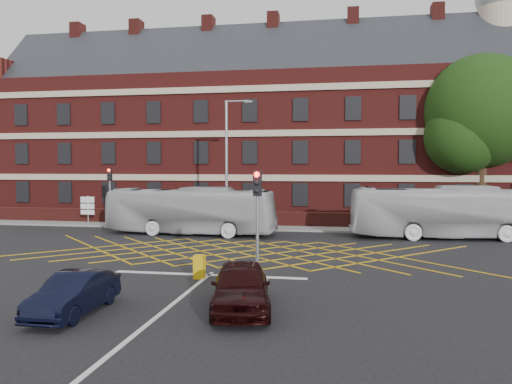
% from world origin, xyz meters
% --- Properties ---
extents(ground, '(120.00, 120.00, 0.00)m').
position_xyz_m(ground, '(0.00, 0.00, 0.00)').
color(ground, black).
rests_on(ground, ground).
extents(victorian_building, '(51.00, 12.17, 20.40)m').
position_xyz_m(victorian_building, '(0.25, 22.00, 7.84)').
color(victorian_building, '#5B1917').
rests_on(victorian_building, ground).
extents(boundary_wall, '(56.00, 0.50, 1.10)m').
position_xyz_m(boundary_wall, '(0.00, 13.00, 0.55)').
color(boundary_wall, '#541A16').
rests_on(boundary_wall, ground).
extents(far_pavement, '(60.00, 3.00, 0.12)m').
position_xyz_m(far_pavement, '(0.00, 12.00, 0.06)').
color(far_pavement, slate).
rests_on(far_pavement, ground).
extents(box_junction_hatching, '(8.22, 8.22, 0.02)m').
position_xyz_m(box_junction_hatching, '(0.00, 2.00, 0.01)').
color(box_junction_hatching, '#CC990C').
rests_on(box_junction_hatching, ground).
extents(stop_line, '(8.00, 0.30, 0.02)m').
position_xyz_m(stop_line, '(0.00, -3.50, 0.01)').
color(stop_line, silver).
rests_on(stop_line, ground).
extents(centre_line, '(0.15, 14.00, 0.02)m').
position_xyz_m(centre_line, '(0.00, -10.00, 0.01)').
color(centre_line, silver).
rests_on(centre_line, ground).
extents(bus_left, '(11.17, 3.32, 3.07)m').
position_xyz_m(bus_left, '(-4.40, 7.99, 1.53)').
color(bus_left, '#B8B9BD').
rests_on(bus_left, ground).
extents(bus_right, '(11.78, 3.60, 3.23)m').
position_xyz_m(bus_right, '(11.58, 8.98, 1.62)').
color(bus_right, silver).
rests_on(bus_right, ground).
extents(car_navy, '(1.32, 3.73, 1.23)m').
position_xyz_m(car_navy, '(-2.56, -9.34, 0.61)').
color(car_navy, black).
rests_on(car_navy, ground).
extents(car_maroon, '(2.54, 4.60, 1.48)m').
position_xyz_m(car_maroon, '(2.28, -8.05, 0.74)').
color(car_maroon, black).
rests_on(car_maroon, ground).
extents(deciduous_tree, '(8.38, 8.34, 12.61)m').
position_xyz_m(deciduous_tree, '(15.23, 16.22, 7.85)').
color(deciduous_tree, black).
rests_on(deciduous_tree, ground).
extents(traffic_light_near, '(0.70, 0.70, 4.27)m').
position_xyz_m(traffic_light_near, '(2.23, -4.81, 1.76)').
color(traffic_light_near, slate).
rests_on(traffic_light_near, ground).
extents(traffic_light_far, '(0.70, 0.70, 4.27)m').
position_xyz_m(traffic_light_far, '(-11.63, 11.32, 1.76)').
color(traffic_light_far, slate).
rests_on(traffic_light_far, ground).
extents(street_lamp, '(2.25, 1.00, 8.76)m').
position_xyz_m(street_lamp, '(-2.28, 9.43, 3.00)').
color(street_lamp, slate).
rests_on(street_lamp, ground).
extents(direction_signs, '(1.10, 0.16, 2.20)m').
position_xyz_m(direction_signs, '(-13.65, 11.72, 1.38)').
color(direction_signs, gray).
rests_on(direction_signs, ground).
extents(utility_cabinet, '(0.41, 0.39, 0.93)m').
position_xyz_m(utility_cabinet, '(-0.21, -4.13, 0.46)').
color(utility_cabinet, gold).
rests_on(utility_cabinet, ground).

